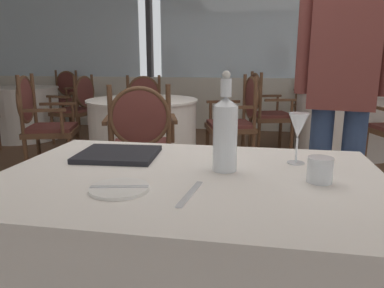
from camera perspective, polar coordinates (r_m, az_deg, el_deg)
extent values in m
plane|color=brown|center=(2.49, 4.39, -13.74)|extent=(13.15, 13.15, 0.00)
cube|color=silver|center=(6.01, 8.29, 6.26)|extent=(10.12, 0.12, 0.85)
cube|color=silver|center=(6.91, -20.06, 17.75)|extent=(2.79, 0.02, 1.86)
cube|color=silver|center=(6.02, 8.74, 19.17)|extent=(2.79, 0.02, 1.86)
cube|color=#333338|center=(6.26, -6.79, 18.98)|extent=(0.08, 0.14, 1.86)
cube|color=#333338|center=(6.15, 24.45, 18.07)|extent=(0.08, 0.14, 1.86)
cube|color=white|center=(1.21, -0.46, -5.36)|extent=(1.30, 0.88, 0.02)
cube|color=white|center=(1.38, -0.43, -20.27)|extent=(1.26, 0.85, 0.73)
cylinder|color=white|center=(1.09, -11.40, -6.91)|extent=(0.18, 0.18, 0.01)
cube|color=silver|center=(1.09, -11.41, -6.65)|extent=(0.17, 0.05, 0.00)
cube|color=silver|center=(1.04, -0.31, -7.84)|extent=(0.04, 0.21, 0.00)
cylinder|color=white|center=(1.24, 5.24, 0.85)|extent=(0.08, 0.08, 0.23)
cone|color=white|center=(1.22, 5.36, 6.73)|extent=(0.08, 0.08, 0.03)
cylinder|color=white|center=(1.21, 5.41, 8.84)|extent=(0.04, 0.04, 0.06)
sphere|color=silver|center=(1.21, 5.45, 10.82)|extent=(0.03, 0.03, 0.03)
cylinder|color=white|center=(1.40, 16.07, -2.87)|extent=(0.06, 0.06, 0.00)
cylinder|color=white|center=(1.39, 16.19, -0.95)|extent=(0.01, 0.01, 0.09)
cone|color=white|center=(1.37, 16.44, 2.80)|extent=(0.07, 0.07, 0.09)
cylinder|color=white|center=(1.20, 19.56, -3.86)|extent=(0.08, 0.08, 0.08)
cube|color=black|center=(1.46, -11.57, -1.59)|extent=(0.32, 0.28, 0.02)
cylinder|color=white|center=(4.89, 23.61, 7.47)|extent=(1.28, 1.28, 0.02)
cylinder|color=white|center=(4.93, 23.22, 3.15)|extent=(1.24, 1.24, 0.73)
cube|color=brown|center=(5.79, 18.67, 5.59)|extent=(0.57, 0.57, 0.05)
cube|color=brown|center=(5.78, 18.70, 6.02)|extent=(0.52, 0.52, 0.04)
cylinder|color=brown|center=(5.73, 21.14, 2.98)|extent=(0.04, 0.04, 0.41)
cylinder|color=brown|center=(5.56, 17.45, 2.98)|extent=(0.04, 0.04, 0.41)
cylinder|color=brown|center=(6.08, 19.47, 3.66)|extent=(0.04, 0.04, 0.41)
cylinder|color=brown|center=(5.92, 15.95, 3.67)|extent=(0.04, 0.04, 0.41)
cylinder|color=brown|center=(6.03, 19.82, 8.20)|extent=(0.04, 0.04, 0.46)
cylinder|color=brown|center=(5.87, 16.25, 8.34)|extent=(0.04, 0.04, 0.46)
ellipsoid|color=brown|center=(5.96, 18.01, 8.51)|extent=(0.39, 0.16, 0.38)
torus|color=brown|center=(5.96, 18.01, 8.51)|extent=(0.39, 0.14, 0.40)
cube|color=brown|center=(5.85, 21.17, 7.90)|extent=(0.14, 0.36, 0.03)
cylinder|color=brown|center=(5.74, 21.71, 6.66)|extent=(0.03, 0.03, 0.22)
cube|color=brown|center=(5.65, 16.60, 8.07)|extent=(0.14, 0.36, 0.03)
cylinder|color=brown|center=(5.53, 17.07, 6.80)|extent=(0.03, 0.03, 0.22)
cube|color=brown|center=(4.53, 12.35, 4.05)|extent=(0.57, 0.57, 0.05)
cube|color=brown|center=(4.52, 12.38, 4.58)|extent=(0.52, 0.52, 0.04)
cylinder|color=brown|center=(4.82, 13.76, 1.72)|extent=(0.04, 0.04, 0.41)
cylinder|color=brown|center=(4.45, 15.44, 0.70)|extent=(0.04, 0.04, 0.41)
cylinder|color=brown|center=(4.70, 9.15, 1.65)|extent=(0.04, 0.04, 0.41)
cylinder|color=brown|center=(4.32, 10.49, 0.60)|extent=(0.04, 0.04, 0.41)
cylinder|color=brown|center=(4.63, 9.38, 7.98)|extent=(0.04, 0.04, 0.53)
cylinder|color=brown|center=(4.24, 10.78, 7.48)|extent=(0.04, 0.04, 0.53)
ellipsoid|color=brown|center=(4.43, 9.88, 8.09)|extent=(0.16, 0.39, 0.45)
torus|color=brown|center=(4.43, 9.88, 8.09)|extent=(0.16, 0.45, 0.46)
cube|color=brown|center=(4.74, 11.80, 7.45)|extent=(0.36, 0.14, 0.03)
cylinder|color=brown|center=(4.80, 13.35, 6.11)|extent=(0.03, 0.03, 0.22)
cube|color=brown|center=(4.27, 13.80, 6.76)|extent=(0.36, 0.14, 0.03)
cylinder|color=brown|center=(4.33, 15.48, 5.28)|extent=(0.03, 0.03, 0.22)
cylinder|color=brown|center=(4.20, 25.67, -0.88)|extent=(0.04, 0.04, 0.41)
cube|color=brown|center=(3.95, 27.06, 5.16)|extent=(0.14, 0.36, 0.03)
cylinder|color=brown|center=(4.08, 25.85, 3.93)|extent=(0.03, 0.03, 0.22)
cylinder|color=white|center=(3.63, -7.85, 6.86)|extent=(1.10, 1.10, 0.02)
cylinder|color=white|center=(3.69, -7.67, 1.07)|extent=(1.06, 1.06, 0.73)
cube|color=brown|center=(3.76, 5.97, 2.54)|extent=(0.57, 0.57, 0.05)
cube|color=brown|center=(3.75, 5.98, 3.19)|extent=(0.53, 0.53, 0.04)
cylinder|color=brown|center=(3.58, 3.45, -1.76)|extent=(0.04, 0.04, 0.42)
cylinder|color=brown|center=(3.96, 2.44, -0.29)|extent=(0.04, 0.04, 0.42)
cylinder|color=brown|center=(3.67, 9.61, -1.55)|extent=(0.04, 0.04, 0.42)
cylinder|color=brown|center=(4.04, 8.04, -0.14)|extent=(0.04, 0.04, 0.42)
cylinder|color=brown|center=(3.58, 9.92, 6.45)|extent=(0.04, 0.04, 0.51)
cylinder|color=brown|center=(3.96, 8.28, 7.13)|extent=(0.04, 0.04, 0.51)
ellipsoid|color=brown|center=(3.77, 9.30, 7.19)|extent=(0.16, 0.39, 0.43)
torus|color=brown|center=(3.77, 9.30, 7.19)|extent=(0.16, 0.43, 0.44)
cube|color=brown|center=(3.48, 6.64, 5.76)|extent=(0.36, 0.14, 0.03)
cylinder|color=brown|center=(3.46, 4.31, 3.94)|extent=(0.03, 0.03, 0.22)
cube|color=brown|center=(3.96, 4.98, 6.68)|extent=(0.36, 0.14, 0.03)
cylinder|color=brown|center=(3.95, 2.94, 5.09)|extent=(0.03, 0.03, 0.22)
cube|color=brown|center=(4.55, -7.55, 4.27)|extent=(0.57, 0.57, 0.05)
cube|color=brown|center=(4.54, -7.57, 4.81)|extent=(0.53, 0.53, 0.04)
cylinder|color=brown|center=(4.39, -4.88, 0.97)|extent=(0.04, 0.04, 0.41)
cylinder|color=brown|center=(4.40, -10.09, 0.83)|extent=(0.04, 0.04, 0.41)
cylinder|color=brown|center=(4.78, -5.05, 1.97)|extent=(0.04, 0.04, 0.41)
cylinder|color=brown|center=(4.79, -9.83, 1.84)|extent=(0.04, 0.04, 0.41)
cylinder|color=brown|center=(4.72, -5.17, 7.88)|extent=(0.04, 0.04, 0.48)
cylinder|color=brown|center=(4.72, -10.07, 7.74)|extent=(0.04, 0.04, 0.48)
ellipsoid|color=brown|center=(4.73, -7.63, 8.12)|extent=(0.39, 0.16, 0.40)
torus|color=brown|center=(4.73, -7.63, 8.12)|extent=(0.41, 0.15, 0.41)
cube|color=brown|center=(4.50, -4.44, 7.40)|extent=(0.14, 0.36, 0.03)
cylinder|color=brown|center=(4.37, -4.33, 5.79)|extent=(0.03, 0.03, 0.22)
cube|color=brown|center=(4.51, -10.85, 7.22)|extent=(0.14, 0.36, 0.03)
cylinder|color=brown|center=(4.38, -10.91, 5.60)|extent=(0.03, 0.03, 0.22)
cube|color=brown|center=(3.79, -21.25, 1.81)|extent=(0.57, 0.57, 0.05)
cube|color=brown|center=(3.79, -21.31, 2.45)|extent=(0.53, 0.53, 0.04)
cylinder|color=brown|center=(3.99, -17.50, -0.82)|extent=(0.04, 0.04, 0.42)
cylinder|color=brown|center=(3.61, -18.65, -2.33)|extent=(0.04, 0.04, 0.42)
cylinder|color=brown|center=(4.08, -23.02, -0.95)|extent=(0.04, 0.04, 0.42)
cylinder|color=brown|center=(3.71, -24.70, -2.43)|extent=(0.04, 0.04, 0.42)
cylinder|color=brown|center=(4.00, -23.69, 6.36)|extent=(0.04, 0.04, 0.53)
cylinder|color=brown|center=(3.62, -25.48, 5.60)|extent=(0.04, 0.04, 0.53)
ellipsoid|color=brown|center=(3.81, -24.80, 6.38)|extent=(0.16, 0.39, 0.45)
torus|color=brown|center=(3.81, -24.80, 6.38)|extent=(0.17, 0.45, 0.46)
cube|color=brown|center=(3.99, -20.39, 5.97)|extent=(0.36, 0.14, 0.03)
cylinder|color=brown|center=(3.98, -18.29, 4.50)|extent=(0.03, 0.03, 0.22)
cube|color=brown|center=(3.51, -22.26, 4.95)|extent=(0.36, 0.14, 0.03)
cylinder|color=brown|center=(3.49, -19.87, 3.27)|extent=(0.03, 0.03, 0.22)
cube|color=brown|center=(2.80, -7.96, -1.11)|extent=(0.57, 0.57, 0.05)
cube|color=brown|center=(2.79, -7.99, -0.25)|extent=(0.53, 0.53, 0.04)
cylinder|color=brown|center=(3.07, -11.50, -4.53)|extent=(0.04, 0.04, 0.42)
cylinder|color=brown|center=(3.06, -4.00, -4.34)|extent=(0.04, 0.04, 0.42)
cylinder|color=brown|center=(2.69, -12.17, -7.08)|extent=(0.04, 0.04, 0.42)
cylinder|color=brown|center=(2.68, -3.58, -6.88)|extent=(0.04, 0.04, 0.42)
cylinder|color=brown|center=(2.56, -12.71, 3.60)|extent=(0.04, 0.04, 0.49)
cylinder|color=brown|center=(2.55, -3.74, 3.86)|extent=(0.04, 0.04, 0.49)
ellipsoid|color=brown|center=(2.53, -8.26, 4.24)|extent=(0.39, 0.16, 0.42)
torus|color=brown|center=(2.53, -8.26, 4.24)|extent=(0.42, 0.16, 0.43)
cube|color=brown|center=(2.79, -13.26, 3.75)|extent=(0.14, 0.36, 0.03)
cylinder|color=brown|center=(2.95, -12.85, 2.08)|extent=(0.03, 0.03, 0.22)
cube|color=brown|center=(2.78, -2.94, 4.04)|extent=(0.14, 0.36, 0.03)
cylinder|color=brown|center=(2.93, -3.10, 2.35)|extent=(0.03, 0.03, 0.22)
cylinder|color=white|center=(5.78, -25.53, 8.00)|extent=(1.05, 1.05, 0.02)
cylinder|color=white|center=(5.82, -25.17, 4.34)|extent=(1.01, 1.01, 0.73)
cube|color=brown|center=(6.46, -20.07, 6.21)|extent=(0.52, 0.52, 0.05)
cube|color=brown|center=(6.46, -20.10, 6.59)|extent=(0.47, 0.47, 0.04)
cylinder|color=brown|center=(6.22, -19.56, 3.84)|extent=(0.04, 0.04, 0.41)
cylinder|color=brown|center=(6.46, -22.40, 3.94)|extent=(0.04, 0.04, 0.41)
cylinder|color=brown|center=(6.53, -17.46, 4.41)|extent=(0.04, 0.04, 0.41)
cylinder|color=brown|center=(6.77, -20.24, 4.49)|extent=(0.04, 0.04, 0.41)
cylinder|color=brown|center=(6.48, -17.76, 8.82)|extent=(0.04, 0.04, 0.50)
cylinder|color=brown|center=(6.72, -20.58, 8.75)|extent=(0.04, 0.04, 0.50)
ellipsoid|color=brown|center=(6.61, -19.14, 9.01)|extent=(0.39, 0.10, 0.42)
torus|color=brown|center=(6.61, -19.14, 9.01)|extent=(0.43, 0.09, 0.43)
cube|color=brown|center=(6.28, -18.53, 8.39)|extent=(0.08, 0.37, 0.03)
cylinder|color=brown|center=(6.17, -19.23, 7.25)|extent=(0.03, 0.03, 0.22)
cube|color=brown|center=(6.58, -22.09, 8.30)|extent=(0.08, 0.37, 0.03)
cylinder|color=brown|center=(6.48, -22.80, 7.21)|extent=(0.03, 0.03, 0.22)
cube|color=brown|center=(5.27, -18.28, 4.70)|extent=(0.52, 0.52, 0.05)
cube|color=brown|center=(5.26, -18.31, 5.16)|extent=(0.47, 0.47, 0.04)
cylinder|color=brown|center=(5.27, -21.14, 2.04)|extent=(0.04, 0.04, 0.39)
cylinder|color=brown|center=(5.58, -18.59, 2.81)|extent=(0.04, 0.04, 0.39)
cylinder|color=brown|center=(5.03, -17.57, 1.82)|extent=(0.04, 0.04, 0.39)
cylinder|color=brown|center=(5.35, -15.13, 2.63)|extent=(0.04, 0.04, 0.39)
cylinder|color=brown|center=(4.96, -17.96, 7.40)|extent=(0.04, 0.04, 0.49)
cylinder|color=brown|center=(5.29, -15.44, 7.88)|extent=(0.04, 0.04, 0.49)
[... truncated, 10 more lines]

